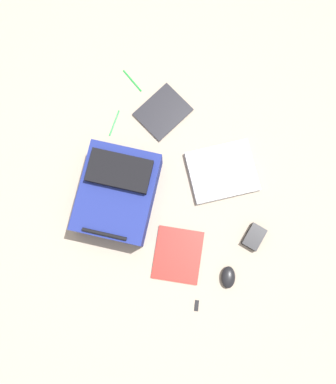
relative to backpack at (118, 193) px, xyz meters
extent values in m
plane|color=gray|center=(-0.25, -0.08, -0.09)|extent=(3.61, 3.61, 0.00)
cube|color=navy|center=(0.00, 0.01, -0.01)|extent=(0.42, 0.48, 0.17)
cube|color=black|center=(0.02, -0.09, 0.10)|extent=(0.30, 0.21, 0.04)
cylinder|color=black|center=(-0.05, 0.19, 0.09)|extent=(0.20, 0.06, 0.02)
cube|color=#929296|center=(-0.39, -0.32, -0.08)|extent=(0.41, 0.40, 0.02)
cube|color=#B7B7BC|center=(-0.39, -0.32, -0.07)|extent=(0.41, 0.40, 0.01)
cube|color=silver|center=(-0.38, 0.13, -0.09)|extent=(0.27, 0.29, 0.01)
cube|color=red|center=(-0.38, 0.13, -0.08)|extent=(0.28, 0.30, 0.00)
cube|color=silver|center=(0.00, -0.47, -0.09)|extent=(0.26, 0.28, 0.01)
cube|color=black|center=(0.00, -0.47, -0.08)|extent=(0.27, 0.29, 0.00)
ellipsoid|color=black|center=(-0.63, 0.12, -0.07)|extent=(0.10, 0.12, 0.04)
cube|color=black|center=(-0.66, -0.10, -0.07)|extent=(0.09, 0.12, 0.04)
cylinder|color=#198C33|center=(0.22, -0.55, -0.09)|extent=(0.14, 0.07, 0.01)
cylinder|color=#198C33|center=(0.20, -0.31, -0.09)|extent=(0.03, 0.14, 0.01)
cube|color=black|center=(-0.56, 0.30, -0.09)|extent=(0.03, 0.05, 0.01)
camera|label=1|loc=(-0.32, 0.13, 1.74)|focal=35.54mm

